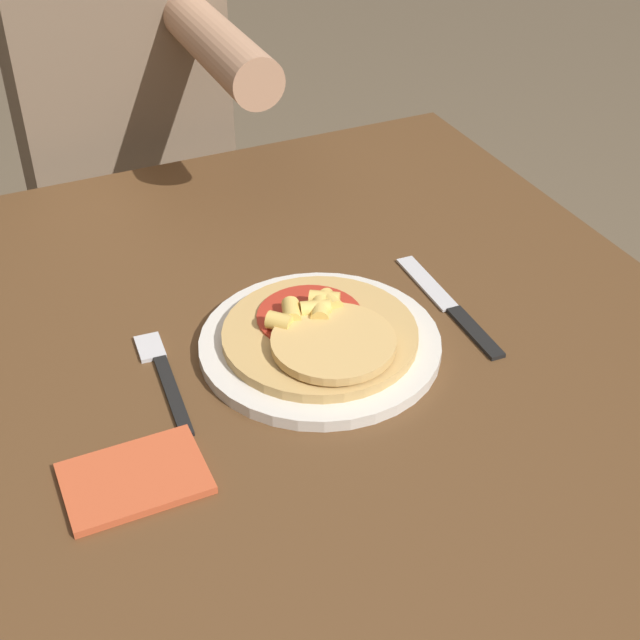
# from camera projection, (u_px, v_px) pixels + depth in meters

# --- Properties ---
(dining_table) EXTENTS (0.93, 0.97, 0.75)m
(dining_table) POSITION_uv_depth(u_px,v_px,m) (294.00, 418.00, 1.07)
(dining_table) COLOR brown
(dining_table) RESTS_ON ground_plane
(plate) EXTENTS (0.27, 0.27, 0.01)m
(plate) POSITION_uv_depth(u_px,v_px,m) (320.00, 344.00, 0.98)
(plate) COLOR silver
(plate) RESTS_ON dining_table
(pizza) EXTENTS (0.22, 0.22, 0.04)m
(pizza) POSITION_uv_depth(u_px,v_px,m) (321.00, 333.00, 0.97)
(pizza) COLOR tan
(pizza) RESTS_ON plate
(fork) EXTENTS (0.03, 0.18, 0.00)m
(fork) POSITION_uv_depth(u_px,v_px,m) (163.00, 375.00, 0.95)
(fork) COLOR black
(fork) RESTS_ON dining_table
(knife) EXTENTS (0.03, 0.22, 0.00)m
(knife) POSITION_uv_depth(u_px,v_px,m) (450.00, 306.00, 1.05)
(knife) COLOR black
(knife) RESTS_ON dining_table
(napkin) EXTENTS (0.13, 0.09, 0.01)m
(napkin) POSITION_uv_depth(u_px,v_px,m) (135.00, 478.00, 0.82)
(napkin) COLOR #C6512D
(napkin) RESTS_ON dining_table
(person_diner) EXTENTS (0.32, 0.52, 1.28)m
(person_diner) POSITION_uv_depth(u_px,v_px,m) (123.00, 124.00, 1.48)
(person_diner) COLOR #2D2D38
(person_diner) RESTS_ON ground_plane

